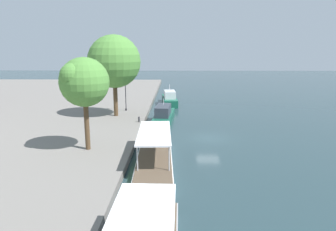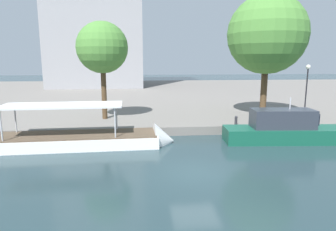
# 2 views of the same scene
# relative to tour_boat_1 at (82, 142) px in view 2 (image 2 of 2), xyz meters

# --- Properties ---
(ground_plane) EXTENTS (220.00, 220.00, 0.00)m
(ground_plane) POSITION_rel_tour_boat_1_xyz_m (6.91, -5.57, -0.32)
(ground_plane) COLOR #23383D
(dock_promenade) EXTENTS (120.00, 55.00, 0.68)m
(dock_promenade) POSITION_rel_tour_boat_1_xyz_m (6.91, 29.69, 0.02)
(dock_promenade) COLOR slate
(dock_promenade) RESTS_ON ground_plane
(tour_boat_1) EXTENTS (13.97, 3.42, 4.09)m
(tour_boat_1) POSITION_rel_tour_boat_1_xyz_m (0.00, 0.00, 0.00)
(tour_boat_1) COLOR white
(tour_boat_1) RESTS_ON ground_plane
(motor_yacht_2) EXTENTS (10.74, 3.00, 3.99)m
(motor_yacht_2) POSITION_rel_tour_boat_1_xyz_m (15.37, -0.33, 0.35)
(motor_yacht_2) COLOR #14513D
(motor_yacht_2) RESTS_ON ground_plane
(mooring_bollard_0) EXTENTS (0.25, 0.25, 0.73)m
(mooring_bollard_0) POSITION_rel_tour_boat_1_xyz_m (11.79, 2.76, 0.75)
(mooring_bollard_0) COLOR #2D2D33
(mooring_bollard_0) RESTS_ON dock_promenade
(lamp_post) EXTENTS (0.40, 0.40, 4.77)m
(lamp_post) POSITION_rel_tour_boat_1_xyz_m (19.24, 5.55, 3.32)
(lamp_post) COLOR black
(lamp_post) RESTS_ON dock_promenade
(tree_1) EXTENTS (7.14, 7.14, 11.03)m
(tree_1) POSITION_rel_tour_boat_1_xyz_m (15.31, 6.52, 7.89)
(tree_1) COLOR #4C3823
(tree_1) RESTS_ON dock_promenade
(tree_2) EXTENTS (4.43, 4.43, 8.45)m
(tree_2) POSITION_rel_tour_boat_1_xyz_m (0.75, 6.35, 6.58)
(tree_2) COLOR #4C3823
(tree_2) RESTS_ON dock_promenade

